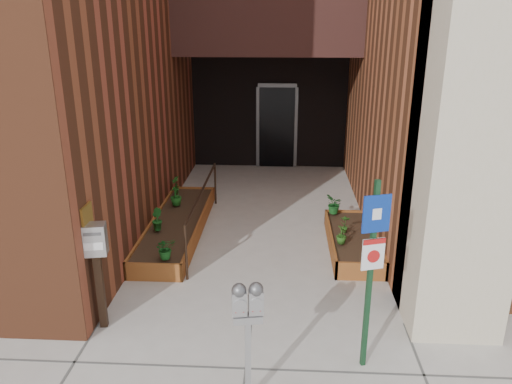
# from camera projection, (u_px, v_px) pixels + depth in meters

# --- Properties ---
(ground) EXTENTS (80.00, 80.00, 0.00)m
(ground) POSITION_uv_depth(u_px,v_px,m) (252.00, 319.00, 6.62)
(ground) COLOR #9E9991
(ground) RESTS_ON ground
(planter_left) EXTENTS (0.90, 3.60, 0.30)m
(planter_left) POSITION_uv_depth(u_px,v_px,m) (177.00, 227.00, 9.21)
(planter_left) COLOR brown
(planter_left) RESTS_ON ground
(planter_right) EXTENTS (0.80, 2.20, 0.30)m
(planter_right) POSITION_uv_depth(u_px,v_px,m) (353.00, 242.00, 8.57)
(planter_right) COLOR brown
(planter_right) RESTS_ON ground
(handrail) EXTENTS (0.04, 3.34, 0.90)m
(handrail) POSITION_uv_depth(u_px,v_px,m) (203.00, 197.00, 8.93)
(handrail) COLOR black
(handrail) RESTS_ON ground
(parking_meter) EXTENTS (0.32, 0.17, 1.39)m
(parking_meter) POSITION_uv_depth(u_px,v_px,m) (248.00, 312.00, 4.86)
(parking_meter) COLOR #959597
(parking_meter) RESTS_ON ground
(sign_post) EXTENTS (0.30, 0.12, 2.24)m
(sign_post) POSITION_uv_depth(u_px,v_px,m) (372.00, 258.00, 5.29)
(sign_post) COLOR #14381E
(sign_post) RESTS_ON ground
(payment_dropbox) EXTENTS (0.32, 0.26, 1.43)m
(payment_dropbox) POSITION_uv_depth(u_px,v_px,m) (96.00, 254.00, 6.14)
(payment_dropbox) COLOR black
(payment_dropbox) RESTS_ON ground
(shrub_left_a) EXTENTS (0.41, 0.41, 0.34)m
(shrub_left_a) POSITION_uv_depth(u_px,v_px,m) (166.00, 248.00, 7.58)
(shrub_left_a) COLOR #17521A
(shrub_left_a) RESTS_ON planter_left
(shrub_left_b) EXTENTS (0.29, 0.29, 0.38)m
(shrub_left_b) POSITION_uv_depth(u_px,v_px,m) (157.00, 219.00, 8.60)
(shrub_left_b) COLOR #165019
(shrub_left_b) RESTS_ON planter_left
(shrub_left_c) EXTENTS (0.31, 0.31, 0.40)m
(shrub_left_c) POSITION_uv_depth(u_px,v_px,m) (176.00, 195.00, 9.74)
(shrub_left_c) COLOR #195418
(shrub_left_c) RESTS_ON planter_left
(shrub_left_d) EXTENTS (0.27, 0.27, 0.37)m
(shrub_left_d) POSITION_uv_depth(u_px,v_px,m) (176.00, 185.00, 10.39)
(shrub_left_d) COLOR #1D5719
(shrub_left_d) RESTS_ON planter_left
(shrub_right_a) EXTENTS (0.18, 0.18, 0.30)m
(shrub_right_a) POSITION_uv_depth(u_px,v_px,m) (341.00, 235.00, 8.09)
(shrub_right_a) COLOR #244F16
(shrub_right_a) RESTS_ON planter_right
(shrub_right_b) EXTENTS (0.20, 0.20, 0.32)m
(shrub_right_b) POSITION_uv_depth(u_px,v_px,m) (345.00, 224.00, 8.50)
(shrub_right_b) COLOR #255A19
(shrub_right_b) RESTS_ON planter_right
(shrub_right_c) EXTENTS (0.35, 0.35, 0.37)m
(shrub_right_c) POSITION_uv_depth(u_px,v_px,m) (334.00, 204.00, 9.31)
(shrub_right_c) COLOR #164F1C
(shrub_right_c) RESTS_ON planter_right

